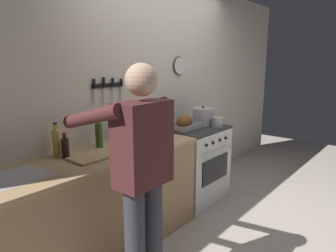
{
  "coord_description": "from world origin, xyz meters",
  "views": [
    {
      "loc": [
        -2.73,
        -1.06,
        1.68
      ],
      "look_at": [
        -0.42,
        0.85,
        1.04
      ],
      "focal_mm": 33.24,
      "sensor_mm": 36.0,
      "label": 1
    }
  ],
  "objects_px": {
    "stove": "(193,164)",
    "person_cook": "(141,170)",
    "bottle_vinegar": "(130,131)",
    "bottle_wine_red": "(138,122)",
    "cutting_board": "(93,157)",
    "bottle_dish_soap": "(115,132)",
    "bottle_cooking_oil": "(56,142)",
    "bottle_soy_sauce": "(65,147)",
    "roasting_pan": "(184,123)",
    "saucepan": "(217,122)",
    "bottle_olive_oil": "(99,134)",
    "stock_pot": "(203,116)"
  },
  "relations": [
    {
      "from": "roasting_pan",
      "to": "bottle_dish_soap",
      "type": "height_order",
      "value": "bottle_dish_soap"
    },
    {
      "from": "bottle_dish_soap",
      "to": "bottle_cooking_oil",
      "type": "xyz_separation_m",
      "value": [
        -0.64,
        -0.02,
        0.03
      ]
    },
    {
      "from": "roasting_pan",
      "to": "bottle_dish_soap",
      "type": "xyz_separation_m",
      "value": [
        -0.84,
        0.22,
        0.02
      ]
    },
    {
      "from": "roasting_pan",
      "to": "saucepan",
      "type": "distance_m",
      "value": 0.43
    },
    {
      "from": "person_cook",
      "to": "bottle_wine_red",
      "type": "distance_m",
      "value": 1.23
    },
    {
      "from": "cutting_board",
      "to": "bottle_soy_sauce",
      "type": "relative_size",
      "value": 1.74
    },
    {
      "from": "cutting_board",
      "to": "bottle_dish_soap",
      "type": "relative_size",
      "value": 1.63
    },
    {
      "from": "bottle_soy_sauce",
      "to": "bottle_olive_oil",
      "type": "relative_size",
      "value": 0.73
    },
    {
      "from": "bottle_vinegar",
      "to": "roasting_pan",
      "type": "bearing_deg",
      "value": -8.82
    },
    {
      "from": "person_cook",
      "to": "bottle_vinegar",
      "type": "xyz_separation_m",
      "value": [
        0.64,
        0.78,
        0.04
      ]
    },
    {
      "from": "person_cook",
      "to": "bottle_wine_red",
      "type": "relative_size",
      "value": 5.06
    },
    {
      "from": "stove",
      "to": "bottle_vinegar",
      "type": "distance_m",
      "value": 1.06
    },
    {
      "from": "bottle_cooking_oil",
      "to": "roasting_pan",
      "type": "bearing_deg",
      "value": -7.53
    },
    {
      "from": "bottle_cooking_oil",
      "to": "bottle_olive_oil",
      "type": "bearing_deg",
      "value": -5.62
    },
    {
      "from": "bottle_olive_oil",
      "to": "stove",
      "type": "bearing_deg",
      "value": -7.9
    },
    {
      "from": "bottle_vinegar",
      "to": "bottle_wine_red",
      "type": "distance_m",
      "value": 0.24
    },
    {
      "from": "roasting_pan",
      "to": "stove",
      "type": "bearing_deg",
      "value": -5.65
    },
    {
      "from": "person_cook",
      "to": "bottle_cooking_oil",
      "type": "relative_size",
      "value": 5.85
    },
    {
      "from": "saucepan",
      "to": "bottle_olive_oil",
      "type": "xyz_separation_m",
      "value": [
        -1.45,
        0.37,
        0.06
      ]
    },
    {
      "from": "saucepan",
      "to": "cutting_board",
      "type": "height_order",
      "value": "saucepan"
    },
    {
      "from": "stock_pot",
      "to": "bottle_wine_red",
      "type": "bearing_deg",
      "value": 165.79
    },
    {
      "from": "cutting_board",
      "to": "saucepan",
      "type": "bearing_deg",
      "value": -4.87
    },
    {
      "from": "stock_pot",
      "to": "bottle_cooking_oil",
      "type": "height_order",
      "value": "bottle_cooking_oil"
    },
    {
      "from": "stove",
      "to": "person_cook",
      "type": "relative_size",
      "value": 0.54
    },
    {
      "from": "stock_pot",
      "to": "cutting_board",
      "type": "distance_m",
      "value": 1.7
    },
    {
      "from": "bottle_vinegar",
      "to": "bottle_wine_red",
      "type": "height_order",
      "value": "bottle_wine_red"
    },
    {
      "from": "cutting_board",
      "to": "bottle_vinegar",
      "type": "distance_m",
      "value": 0.62
    },
    {
      "from": "cutting_board",
      "to": "bottle_wine_red",
      "type": "relative_size",
      "value": 1.1
    },
    {
      "from": "bottle_soy_sauce",
      "to": "stove",
      "type": "bearing_deg",
      "value": -4.57
    },
    {
      "from": "cutting_board",
      "to": "bottle_dish_soap",
      "type": "distance_m",
      "value": 0.57
    },
    {
      "from": "bottle_soy_sauce",
      "to": "bottle_dish_soap",
      "type": "distance_m",
      "value": 0.63
    },
    {
      "from": "bottle_olive_oil",
      "to": "bottle_cooking_oil",
      "type": "bearing_deg",
      "value": 174.38
    },
    {
      "from": "person_cook",
      "to": "stock_pot",
      "type": "bearing_deg",
      "value": -62.39
    },
    {
      "from": "saucepan",
      "to": "bottle_dish_soap",
      "type": "bearing_deg",
      "value": 160.58
    },
    {
      "from": "stove",
      "to": "stock_pot",
      "type": "height_order",
      "value": "stock_pot"
    },
    {
      "from": "stove",
      "to": "bottle_cooking_oil",
      "type": "relative_size",
      "value": 3.17
    },
    {
      "from": "roasting_pan",
      "to": "bottle_vinegar",
      "type": "height_order",
      "value": "bottle_vinegar"
    },
    {
      "from": "stock_pot",
      "to": "bottle_vinegar",
      "type": "distance_m",
      "value": 1.12
    },
    {
      "from": "roasting_pan",
      "to": "bottle_dish_soap",
      "type": "bearing_deg",
      "value": 165.56
    },
    {
      "from": "person_cook",
      "to": "saucepan",
      "type": "distance_m",
      "value": 1.81
    },
    {
      "from": "stove",
      "to": "bottle_cooking_oil",
      "type": "xyz_separation_m",
      "value": [
        -1.64,
        0.21,
        0.57
      ]
    },
    {
      "from": "roasting_pan",
      "to": "bottle_olive_oil",
      "type": "bearing_deg",
      "value": 171.76
    },
    {
      "from": "bottle_cooking_oil",
      "to": "bottle_dish_soap",
      "type": "bearing_deg",
      "value": 1.81
    },
    {
      "from": "stock_pot",
      "to": "bottle_vinegar",
      "type": "height_order",
      "value": "stock_pot"
    },
    {
      "from": "stove",
      "to": "cutting_board",
      "type": "height_order",
      "value": "cutting_board"
    },
    {
      "from": "bottle_soy_sauce",
      "to": "bottle_cooking_oil",
      "type": "distance_m",
      "value": 0.09
    },
    {
      "from": "saucepan",
      "to": "bottle_dish_soap",
      "type": "distance_m",
      "value": 1.28
    },
    {
      "from": "bottle_soy_sauce",
      "to": "bottle_wine_red",
      "type": "xyz_separation_m",
      "value": [
        0.94,
        0.1,
        0.05
      ]
    },
    {
      "from": "bottle_soy_sauce",
      "to": "bottle_dish_soap",
      "type": "bearing_deg",
      "value": 9.45
    },
    {
      "from": "person_cook",
      "to": "bottle_wine_red",
      "type": "height_order",
      "value": "person_cook"
    }
  ]
}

